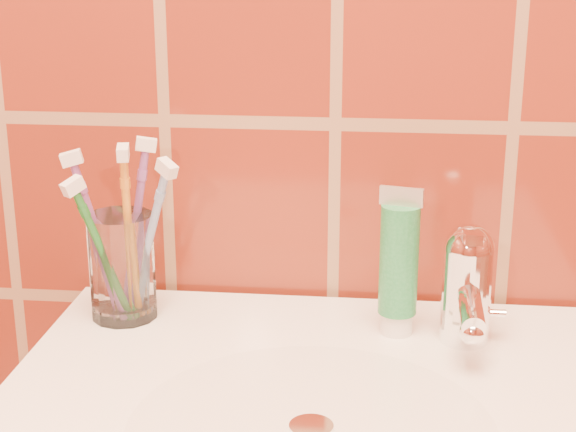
# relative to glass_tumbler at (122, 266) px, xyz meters

# --- Properties ---
(glass_tumbler) EXTENTS (0.09, 0.09, 0.11)m
(glass_tumbler) POSITION_rel_glass_tumbler_xyz_m (0.00, 0.00, 0.00)
(glass_tumbler) COLOR white
(glass_tumbler) RESTS_ON pedestal_sink
(toothpaste_tube) EXTENTS (0.04, 0.04, 0.15)m
(toothpaste_tube) POSITION_rel_glass_tumbler_xyz_m (0.28, -0.01, 0.02)
(toothpaste_tube) COLOR white
(toothpaste_tube) RESTS_ON pedestal_sink
(faucet) EXTENTS (0.05, 0.11, 0.12)m
(faucet) POSITION_rel_glass_tumbler_xyz_m (0.35, -0.03, 0.01)
(faucet) COLOR white
(faucet) RESTS_ON pedestal_sink
(toothbrush_0) EXTENTS (0.09, 0.08, 0.19)m
(toothbrush_0) POSITION_rel_glass_tumbler_xyz_m (-0.02, -0.01, 0.03)
(toothbrush_0) COLOR #7E418C
(toothbrush_0) RESTS_ON glass_tumbler
(toothbrush_1) EXTENTS (0.08, 0.07, 0.20)m
(toothbrush_1) POSITION_rel_glass_tumbler_xyz_m (0.01, 0.01, 0.04)
(toothbrush_1) COLOR #804BA0
(toothbrush_1) RESTS_ON glass_tumbler
(toothbrush_2) EXTENTS (0.05, 0.08, 0.20)m
(toothbrush_2) POSITION_rel_glass_tumbler_xyz_m (0.01, -0.01, 0.04)
(toothbrush_2) COLOR orange
(toothbrush_2) RESTS_ON glass_tumbler
(toothbrush_3) EXTENTS (0.12, 0.13, 0.18)m
(toothbrush_3) POSITION_rel_glass_tumbler_xyz_m (-0.01, -0.03, 0.02)
(toothbrush_3) COLOR #1C6B26
(toothbrush_3) RESTS_ON glass_tumbler
(toothbrush_4) EXTENTS (0.15, 0.14, 0.19)m
(toothbrush_4) POSITION_rel_glass_tumbler_xyz_m (0.03, -0.01, 0.03)
(toothbrush_4) COLOR #789DD6
(toothbrush_4) RESTS_ON glass_tumbler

